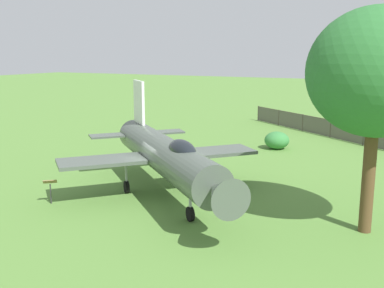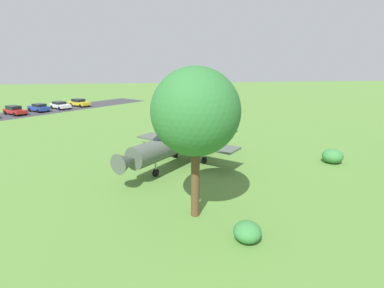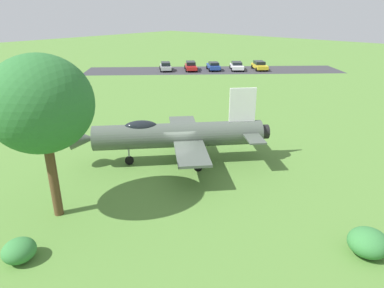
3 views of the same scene
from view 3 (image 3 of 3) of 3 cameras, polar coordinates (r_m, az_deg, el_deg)
name	(u,v)px [view 3 (image 3 of 3)]	position (r m, az deg, el deg)	size (l,w,h in m)	color
ground_plane	(179,162)	(24.30, -2.15, -2.99)	(200.00, 200.00, 0.00)	#568438
parking_strip	(213,70)	(60.60, 3.57, 12.08)	(43.31, 8.00, 0.00)	#38383D
display_jet	(173,135)	(23.49, -3.13, 1.53)	(11.53, 10.82, 5.16)	#4C564C
shade_tree	(41,105)	(17.56, -23.68, 5.95)	(4.97, 4.69, 8.29)	brown
shrub_near_fence	(368,243)	(17.41, 27.11, -14.30)	(1.72, 1.74, 1.22)	#387F3D
shrub_by_tree	(19,251)	(17.05, -26.68, -15.46)	(1.42, 1.37, 1.01)	#387F3D
info_plaque	(184,127)	(28.72, -1.36, 2.84)	(0.71, 0.69, 1.14)	#333333
parked_car_yellow	(260,65)	(61.94, 11.10, 12.64)	(4.43, 4.54, 1.43)	gold
parked_car_white	(237,66)	(61.14, 7.41, 12.71)	(4.64, 4.41, 1.33)	silver
parked_car_blue	(213,66)	(60.40, 3.57, 12.76)	(4.03, 4.20, 1.40)	#23429E
parked_car_red	(191,66)	(60.29, -0.20, 12.79)	(4.54, 4.63, 1.45)	red
parked_car_silver	(166,66)	(60.05, -4.39, 12.70)	(4.04, 4.27, 1.47)	#B2B5BA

